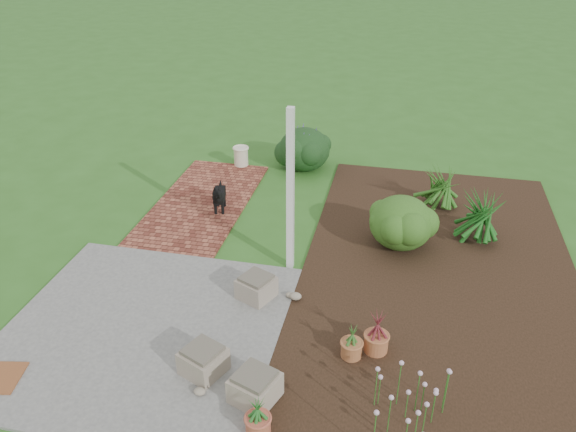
% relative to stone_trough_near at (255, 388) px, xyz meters
% --- Properties ---
extents(ground, '(80.00, 80.00, 0.00)m').
position_rel_stone_trough_near_xyz_m(ground, '(-0.48, 2.55, -0.19)').
color(ground, '#2E611E').
rests_on(ground, ground).
extents(concrete_patio, '(3.50, 3.50, 0.04)m').
position_rel_stone_trough_near_xyz_m(concrete_patio, '(-1.73, 0.80, -0.17)').
color(concrete_patio, '#5F5F5D').
rests_on(concrete_patio, ground).
extents(brick_path, '(1.60, 3.50, 0.04)m').
position_rel_stone_trough_near_xyz_m(brick_path, '(-2.18, 4.30, -0.17)').
color(brick_path, '#5B261C').
rests_on(brick_path, ground).
extents(garden_bed, '(4.00, 7.00, 0.03)m').
position_rel_stone_trough_near_xyz_m(garden_bed, '(2.02, 3.05, -0.18)').
color(garden_bed, black).
rests_on(garden_bed, ground).
extents(veranda_post, '(0.10, 0.10, 2.50)m').
position_rel_stone_trough_near_xyz_m(veranda_post, '(-0.18, 2.65, 1.06)').
color(veranda_post, white).
rests_on(veranda_post, ground).
extents(stone_trough_near, '(0.59, 0.59, 0.31)m').
position_rel_stone_trough_near_xyz_m(stone_trough_near, '(0.00, 0.00, 0.00)').
color(stone_trough_near, gray).
rests_on(stone_trough_near, concrete_patio).
extents(stone_trough_mid, '(0.59, 0.59, 0.30)m').
position_rel_stone_trough_near_xyz_m(stone_trough_mid, '(-0.69, 0.27, -0.00)').
color(stone_trough_mid, gray).
rests_on(stone_trough_mid, concrete_patio).
extents(stone_trough_far, '(0.58, 0.58, 0.29)m').
position_rel_stone_trough_near_xyz_m(stone_trough_far, '(-0.47, 1.77, -0.01)').
color(stone_trough_far, gray).
rests_on(stone_trough_far, concrete_patio).
extents(black_dog, '(0.27, 0.61, 0.53)m').
position_rel_stone_trough_near_xyz_m(black_dog, '(-1.75, 4.01, 0.16)').
color(black_dog, black).
rests_on(black_dog, brick_path).
extents(cream_ceramic_urn, '(0.37, 0.37, 0.39)m').
position_rel_stone_trough_near_xyz_m(cream_ceramic_urn, '(-1.95, 6.03, 0.04)').
color(cream_ceramic_urn, beige).
rests_on(cream_ceramic_urn, brick_path).
extents(evergreen_shrub, '(1.28, 1.28, 0.85)m').
position_rel_stone_trough_near_xyz_m(evergreen_shrub, '(1.40, 3.59, 0.26)').
color(evergreen_shrub, '#173910').
rests_on(evergreen_shrub, garden_bed).
extents(agapanthus_clump_back, '(1.18, 1.18, 0.97)m').
position_rel_stone_trough_near_xyz_m(agapanthus_clump_back, '(2.62, 4.07, 0.32)').
color(agapanthus_clump_back, '#0E370F').
rests_on(agapanthus_clump_back, garden_bed).
extents(agapanthus_clump_front, '(1.32, 1.32, 0.88)m').
position_rel_stone_trough_near_xyz_m(agapanthus_clump_front, '(2.02, 5.06, 0.28)').
color(agapanthus_clump_front, '#15390B').
rests_on(agapanthus_clump_front, garden_bed).
extents(pink_flower_patch, '(1.23, 1.23, 0.61)m').
position_rel_stone_trough_near_xyz_m(pink_flower_patch, '(1.60, -0.09, 0.14)').
color(pink_flower_patch, '#113D0F').
rests_on(pink_flower_patch, garden_bed).
extents(terracotta_pot_bronze, '(0.39, 0.39, 0.24)m').
position_rel_stone_trough_near_xyz_m(terracotta_pot_bronze, '(1.23, 1.06, -0.04)').
color(terracotta_pot_bronze, '#A15C36').
rests_on(terracotta_pot_bronze, garden_bed).
extents(terracotta_pot_small_left, '(0.26, 0.26, 0.21)m').
position_rel_stone_trough_near_xyz_m(terracotta_pot_small_left, '(0.95, 0.90, -0.06)').
color(terracotta_pot_small_left, '#9F5E35').
rests_on(terracotta_pot_small_left, garden_bed).
extents(terracotta_pot_small_right, '(0.34, 0.34, 0.22)m').
position_rel_stone_trough_near_xyz_m(terracotta_pot_small_right, '(0.15, -0.43, -0.05)').
color(terracotta_pot_small_right, '#AA5039').
rests_on(terracotta_pot_small_right, garden_bed).
extents(purple_flowering_bush, '(1.22, 1.22, 0.89)m').
position_rel_stone_trough_near_xyz_m(purple_flowering_bush, '(-0.66, 6.23, 0.25)').
color(purple_flowering_bush, black).
rests_on(purple_flowering_bush, ground).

